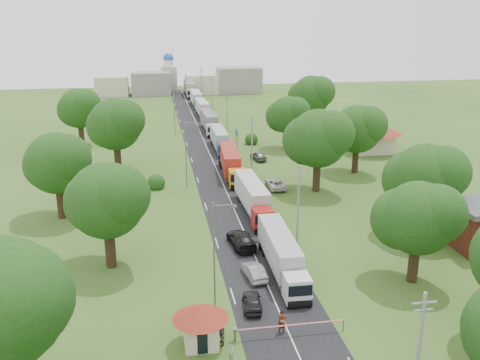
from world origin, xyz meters
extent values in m
plane|color=#35571D|center=(0.00, 0.00, 0.00)|extent=(260.00, 260.00, 0.00)
cube|color=black|center=(0.00, 20.00, 0.00)|extent=(8.00, 200.00, 0.04)
cylinder|color=slate|center=(-4.50, -25.00, 0.55)|extent=(0.20, 0.20, 1.10)
cube|color=slate|center=(-4.50, -25.00, 1.05)|extent=(0.35, 0.35, 0.25)
cylinder|color=red|center=(0.00, -25.00, 1.00)|extent=(9.00, 0.12, 0.12)
cylinder|color=slate|center=(4.50, -25.00, 0.50)|extent=(0.10, 0.10, 1.00)
cube|color=beige|center=(-7.20, -25.00, 1.20)|extent=(2.60, 2.60, 2.40)
cone|color=maroon|center=(-7.20, -25.00, 2.90)|extent=(4.40, 4.40, 1.10)
cube|color=black|center=(-5.89, -25.00, 1.40)|extent=(0.02, 1.20, 0.90)
cube|color=black|center=(-7.20, -26.31, 1.00)|extent=(0.80, 0.02, 1.90)
cylinder|color=slate|center=(5.20, 33.80, 2.00)|extent=(0.12, 0.12, 4.00)
cylinder|color=slate|center=(5.20, 36.20, 2.00)|extent=(0.12, 0.12, 4.00)
cube|color=navy|center=(5.20, 35.00, 3.60)|extent=(0.06, 3.00, 1.00)
cube|color=silver|center=(5.20, 35.00, 3.60)|extent=(0.07, 3.10, 0.06)
cylinder|color=gray|center=(5.50, -35.00, 4.50)|extent=(0.24, 0.24, 9.00)
cube|color=gray|center=(5.50, -35.00, 8.30)|extent=(1.60, 0.10, 0.10)
cube|color=gray|center=(5.50, -35.00, 7.80)|extent=(1.20, 0.10, 0.10)
cylinder|color=gray|center=(5.50, -7.00, 4.50)|extent=(0.24, 0.24, 9.00)
cube|color=gray|center=(5.50, -7.00, 8.30)|extent=(1.60, 0.10, 0.10)
cube|color=gray|center=(5.50, -7.00, 7.80)|extent=(1.20, 0.10, 0.10)
cylinder|color=gray|center=(5.50, 21.00, 4.50)|extent=(0.24, 0.24, 9.00)
cube|color=gray|center=(5.50, 21.00, 8.30)|extent=(1.60, 0.10, 0.10)
cube|color=gray|center=(5.50, 21.00, 7.80)|extent=(1.20, 0.10, 0.10)
cylinder|color=gray|center=(5.50, 49.00, 4.50)|extent=(0.24, 0.24, 9.00)
cube|color=gray|center=(5.50, 49.00, 8.30)|extent=(1.60, 0.10, 0.10)
cube|color=gray|center=(5.50, 49.00, 7.80)|extent=(1.20, 0.10, 0.10)
cylinder|color=gray|center=(5.50, 77.00, 4.50)|extent=(0.24, 0.24, 9.00)
cube|color=gray|center=(5.50, 77.00, 8.30)|extent=(1.60, 0.10, 0.10)
cube|color=gray|center=(5.50, 77.00, 7.80)|extent=(1.20, 0.10, 0.10)
cylinder|color=gray|center=(5.50, 105.00, 4.50)|extent=(0.24, 0.24, 9.00)
cube|color=gray|center=(5.50, 105.00, 8.30)|extent=(1.60, 0.10, 0.10)
cube|color=gray|center=(5.50, 105.00, 7.80)|extent=(1.20, 0.10, 0.10)
cylinder|color=slate|center=(-5.50, -20.00, 5.00)|extent=(0.16, 0.16, 10.00)
cube|color=slate|center=(-4.60, -20.00, 9.70)|extent=(1.80, 0.10, 0.10)
cube|color=slate|center=(-3.80, -20.00, 9.55)|extent=(0.50, 0.22, 0.15)
cylinder|color=slate|center=(-5.50, 15.00, 5.00)|extent=(0.16, 0.16, 10.00)
cube|color=slate|center=(-4.60, 15.00, 9.70)|extent=(1.80, 0.10, 0.10)
cube|color=slate|center=(-3.80, 15.00, 9.55)|extent=(0.50, 0.22, 0.15)
cylinder|color=slate|center=(-5.50, 50.00, 5.00)|extent=(0.16, 0.16, 10.00)
cube|color=slate|center=(-4.60, 50.00, 9.70)|extent=(1.80, 0.10, 0.10)
cube|color=slate|center=(-3.80, 50.00, 9.55)|extent=(0.50, 0.22, 0.15)
cylinder|color=#382616|center=(14.00, -18.00, 1.92)|extent=(1.04, 1.04, 3.85)
sphere|color=#1B3C10|center=(14.00, -18.00, 6.60)|extent=(7.00, 7.00, 7.00)
sphere|color=#1B3C10|center=(15.25, -19.00, 7.35)|extent=(5.50, 5.50, 5.50)
sphere|color=#1B3C10|center=(13.00, -16.75, 6.10)|extent=(6.00, 6.00, 6.00)
cylinder|color=#382616|center=(20.00, -8.00, 2.10)|extent=(1.08, 1.08, 4.20)
sphere|color=#1B3C10|center=(20.00, -8.00, 7.22)|extent=(7.70, 7.70, 7.70)
sphere|color=#1B3C10|center=(21.38, -9.10, 8.05)|extent=(6.05, 6.05, 6.05)
sphere|color=#1B3C10|center=(18.90, -6.62, 6.67)|extent=(6.60, 6.60, 6.60)
cylinder|color=#382616|center=(13.00, 10.00, 2.27)|extent=(1.12, 1.12, 4.55)
sphere|color=#1B3C10|center=(13.00, 10.00, 7.85)|extent=(8.40, 8.40, 8.40)
sphere|color=#1B3C10|center=(14.50, 8.80, 8.75)|extent=(6.60, 6.60, 6.60)
sphere|color=#1B3C10|center=(11.80, 11.50, 7.25)|extent=(7.20, 7.20, 7.20)
cylinder|color=#382616|center=(22.00, 18.00, 2.10)|extent=(1.08, 1.08, 4.20)
sphere|color=#1B3C10|center=(22.00, 18.00, 7.22)|extent=(7.70, 7.70, 7.70)
sphere|color=#1B3C10|center=(23.38, 16.90, 8.05)|extent=(6.05, 6.05, 6.05)
sphere|color=#1B3C10|center=(20.90, 19.38, 6.67)|extent=(6.60, 6.60, 6.60)
cylinder|color=#382616|center=(15.00, 35.00, 1.92)|extent=(1.04, 1.04, 3.85)
sphere|color=#1B3C10|center=(15.00, 35.00, 6.60)|extent=(7.00, 7.00, 7.00)
sphere|color=#1B3C10|center=(16.25, 34.00, 7.35)|extent=(5.50, 5.50, 5.50)
sphere|color=#1B3C10|center=(14.00, 36.25, 6.10)|extent=(6.00, 6.00, 6.00)
cylinder|color=#382616|center=(24.00, 50.00, 2.27)|extent=(1.12, 1.12, 4.55)
sphere|color=#1B3C10|center=(24.00, 50.00, 7.85)|extent=(8.40, 8.40, 8.40)
sphere|color=#1B3C10|center=(25.50, 48.80, 8.75)|extent=(6.60, 6.60, 6.60)
sphere|color=#1B3C10|center=(22.80, 51.50, 7.25)|extent=(7.20, 7.20, 7.20)
sphere|color=#1B3C10|center=(-20.00, -30.00, 7.85)|extent=(8.40, 8.40, 8.40)
sphere|color=#1B3C10|center=(-18.50, -31.20, 8.75)|extent=(6.60, 6.60, 6.60)
cylinder|color=#382616|center=(-15.00, -10.00, 2.10)|extent=(1.08, 1.08, 4.20)
sphere|color=#1B3C10|center=(-15.00, -10.00, 7.22)|extent=(7.70, 7.70, 7.70)
sphere|color=#1B3C10|center=(-13.62, -11.10, 8.05)|extent=(6.05, 6.05, 6.05)
sphere|color=#1B3C10|center=(-16.10, -8.62, 6.67)|extent=(6.60, 6.60, 6.60)
cylinder|color=#382616|center=(-22.00, 5.00, 2.10)|extent=(1.08, 1.08, 4.20)
sphere|color=#1B3C10|center=(-22.00, 5.00, 7.22)|extent=(7.70, 7.70, 7.70)
sphere|color=#1B3C10|center=(-20.62, 3.90, 8.05)|extent=(6.05, 6.05, 6.05)
sphere|color=#1B3C10|center=(-23.10, 6.38, 6.67)|extent=(6.60, 6.60, 6.60)
cylinder|color=#382616|center=(-16.00, 25.00, 2.27)|extent=(1.12, 1.12, 4.55)
sphere|color=#1B3C10|center=(-16.00, 25.00, 7.85)|extent=(8.40, 8.40, 8.40)
sphere|color=#1B3C10|center=(-14.50, 23.80, 8.75)|extent=(6.60, 6.60, 6.60)
sphere|color=#1B3C10|center=(-17.20, 26.50, 7.25)|extent=(7.20, 7.20, 7.20)
cylinder|color=#382616|center=(-24.00, 45.00, 2.10)|extent=(1.08, 1.08, 4.20)
sphere|color=#1B3C10|center=(-24.00, 45.00, 7.22)|extent=(7.70, 7.70, 7.70)
sphere|color=#1B3C10|center=(-22.62, 43.90, 8.05)|extent=(6.05, 6.05, 6.05)
sphere|color=#1B3C10|center=(-25.10, 46.38, 6.67)|extent=(6.60, 6.60, 6.60)
cube|color=beige|center=(30.00, 30.00, 2.00)|extent=(7.00, 5.00, 4.00)
cone|color=maroon|center=(30.00, 30.00, 4.90)|extent=(10.08, 10.08, 1.80)
cube|color=gray|center=(-10.00, 110.00, 3.50)|extent=(12.00, 8.00, 7.00)
cube|color=beige|center=(6.00, 110.00, 3.00)|extent=(10.00, 8.00, 6.00)
cube|color=gray|center=(18.00, 110.00, 4.00)|extent=(14.00, 8.00, 8.00)
cube|color=beige|center=(-22.00, 110.00, 3.00)|extent=(10.00, 8.00, 6.00)
cube|color=beige|center=(-4.00, 118.00, 4.00)|extent=(5.00, 5.00, 8.00)
cylinder|color=silver|center=(-4.00, 118.00, 9.00)|extent=(3.20, 3.20, 2.00)
sphere|color=#2659B2|center=(-4.00, 118.00, 10.60)|extent=(3.40, 3.40, 3.40)
cube|color=silver|center=(1.89, -20.05, 1.46)|extent=(2.31, 2.31, 2.36)
cube|color=black|center=(1.89, -21.19, 1.80)|extent=(2.17, 0.06, 1.04)
cube|color=slate|center=(1.89, -21.13, 0.52)|extent=(2.08, 0.29, 0.33)
cube|color=slate|center=(1.89, -13.43, 0.71)|extent=(2.37, 10.90, 0.28)
cube|color=#A5A4A9|center=(1.89, -13.15, 2.41)|extent=(2.56, 11.19, 2.83)
cylinder|color=black|center=(1.89, -20.90, 0.47)|extent=(2.22, 0.94, 0.94)
cylinder|color=black|center=(1.89, -19.20, 0.47)|extent=(2.22, 0.94, 0.94)
cylinder|color=black|center=(1.89, -10.13, 0.47)|extent=(2.22, 0.94, 0.94)
cylinder|color=black|center=(1.89, -8.71, 0.47)|extent=(2.22, 0.94, 0.94)
cube|color=#A21712|center=(2.24, -3.29, 1.51)|extent=(2.41, 2.41, 2.44)
cube|color=black|center=(2.24, -4.47, 1.85)|extent=(2.25, 0.08, 1.07)
cube|color=slate|center=(2.24, -4.41, 0.54)|extent=(2.15, 0.31, 0.34)
cube|color=slate|center=(2.24, 3.54, 0.73)|extent=(2.56, 11.29, 0.29)
cube|color=#B5B5B5|center=(2.24, 3.84, 2.49)|extent=(2.76, 11.58, 2.93)
cylinder|color=black|center=(2.24, -4.17, 0.49)|extent=(2.29, 0.98, 0.98)
cylinder|color=black|center=(2.24, -2.41, 0.49)|extent=(2.29, 0.98, 0.98)
cylinder|color=black|center=(2.24, 6.96, 0.49)|extent=(2.29, 0.98, 0.98)
cylinder|color=black|center=(2.24, 8.43, 0.49)|extent=(2.29, 0.98, 0.98)
cube|color=orange|center=(1.83, 13.15, 1.56)|extent=(2.58, 2.58, 2.52)
cube|color=black|center=(1.83, 11.92, 1.92)|extent=(2.32, 0.18, 1.11)
cube|color=slate|center=(1.83, 11.98, 0.56)|extent=(2.23, 0.40, 0.35)
cube|color=slate|center=(1.83, 20.21, 0.76)|extent=(3.11, 11.74, 0.30)
cube|color=maroon|center=(1.83, 20.51, 2.57)|extent=(3.33, 12.05, 3.03)
cylinder|color=black|center=(1.83, 12.24, 0.50)|extent=(2.37, 1.01, 1.01)
cylinder|color=black|center=(1.83, 14.05, 0.50)|extent=(2.37, 1.01, 1.01)
cylinder|color=black|center=(1.83, 23.74, 0.50)|extent=(2.37, 1.01, 1.01)
cylinder|color=black|center=(1.83, 25.26, 0.50)|extent=(2.37, 1.01, 1.01)
cube|color=#184992|center=(2.28, 30.87, 1.44)|extent=(2.24, 2.24, 2.32)
cube|color=black|center=(2.28, 29.74, 1.76)|extent=(2.13, 0.03, 1.02)
cube|color=slate|center=(2.28, 29.80, 0.51)|extent=(2.04, 0.26, 0.32)
cube|color=slate|center=(2.28, 37.36, 0.70)|extent=(2.20, 10.67, 0.28)
cube|color=#A3A3A7|center=(2.28, 37.63, 2.36)|extent=(2.38, 10.95, 2.78)
cylinder|color=black|center=(2.28, 30.03, 0.46)|extent=(2.18, 0.93, 0.93)
cylinder|color=black|center=(2.28, 31.70, 0.46)|extent=(2.18, 0.93, 0.93)
cylinder|color=black|center=(2.28, 40.60, 0.46)|extent=(2.18, 0.93, 0.93)
cylinder|color=black|center=(2.28, 41.99, 0.46)|extent=(2.18, 0.93, 0.93)
cube|color=silver|center=(2.12, 47.35, 1.51)|extent=(2.40, 2.40, 2.43)
cube|color=black|center=(2.12, 46.18, 1.85)|extent=(2.23, 0.09, 1.07)
cube|color=slate|center=(2.12, 46.24, 0.53)|extent=(2.14, 0.31, 0.34)
cube|color=slate|center=(2.12, 54.16, 0.73)|extent=(2.56, 11.24, 0.29)
cube|color=slate|center=(2.12, 54.45, 2.48)|extent=(2.77, 11.53, 2.92)
cylinder|color=black|center=(2.12, 46.48, 0.49)|extent=(2.28, 0.97, 0.97)
cylinder|color=black|center=(2.12, 48.23, 0.49)|extent=(2.28, 0.97, 0.97)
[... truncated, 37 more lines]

